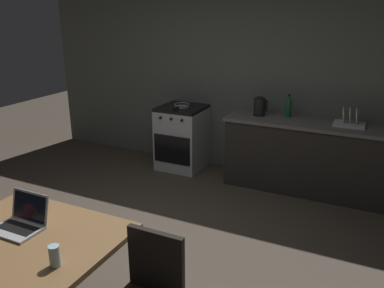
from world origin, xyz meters
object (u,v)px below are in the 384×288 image
dining_table (30,245)px  electric_kettle (260,107)px  laptop (21,222)px  frying_pan (181,105)px  drinking_glass (55,256)px  stove_oven (182,137)px  dish_rack (350,122)px  bottle_b (288,106)px

dining_table → electric_kettle: 3.23m
laptop → frying_pan: size_ratio=0.82×
electric_kettle → drinking_glass: size_ratio=1.79×
frying_pan → drinking_glass: size_ratio=2.94×
stove_oven → dining_table: bearing=-81.3°
dining_table → drinking_glass: drinking_glass is taller
electric_kettle → dish_rack: (1.07, 0.00, -0.07)m
drinking_glass → bottle_b: size_ratio=0.46×
laptop → frying_pan: 3.10m
stove_oven → drinking_glass: stove_oven is taller
stove_oven → dish_rack: 2.22m
stove_oven → dish_rack: size_ratio=2.61×
electric_kettle → dish_rack: electric_kettle is taller
dining_table → dish_rack: 3.58m
electric_kettle → frying_pan: bearing=-178.4°
stove_oven → electric_kettle: bearing=0.1°
dining_table → electric_kettle: (0.61, 3.16, 0.32)m
stove_oven → dining_table: (0.48, -3.15, 0.23)m
stove_oven → bottle_b: bottle_b is taller
dining_table → frying_pan: size_ratio=3.04×
stove_oven → laptop: size_ratio=2.77×
drinking_glass → bottle_b: 3.45m
stove_oven → bottle_b: (1.44, 0.08, 0.58)m
laptop → drinking_glass: size_ratio=2.42×
laptop → electric_kettle: (0.73, 3.10, 0.20)m
dining_table → bottle_b: 3.39m
stove_oven → frying_pan: frying_pan is taller
laptop → dish_rack: (1.80, 3.10, 0.14)m
frying_pan → dish_rack: size_ratio=1.14×
stove_oven → frying_pan: (0.01, -0.03, 0.47)m
stove_oven → dish_rack: bearing=0.1°
stove_oven → dish_rack: (2.16, 0.00, 0.49)m
electric_kettle → drinking_glass: (-0.22, -3.32, -0.18)m
dining_table → drinking_glass: bearing=-22.7°
dining_table → bottle_b: size_ratio=4.15×
laptop → stove_oven: bearing=106.7°
stove_oven → dining_table: stove_oven is taller
bottle_b → dining_table: bearing=-106.4°
laptop → drinking_glass: (0.51, -0.22, 0.02)m
dish_rack → bottle_b: bottle_b is taller
frying_pan → dish_rack: dish_rack is taller
frying_pan → bottle_b: (1.43, 0.11, 0.11)m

